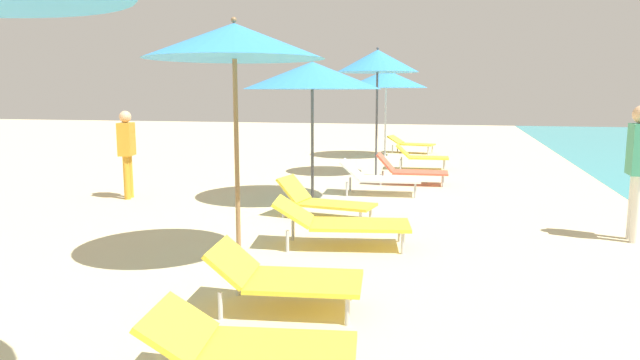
{
  "coord_description": "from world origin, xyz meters",
  "views": [
    {
      "loc": [
        1.31,
        5.34,
        1.83
      ],
      "look_at": [
        -0.25,
        11.53,
        0.86
      ],
      "focal_mm": 32.09,
      "sensor_mm": 36.0,
      "label": 1
    }
  ],
  "objects_px": {
    "umbrella_fourth": "(234,41)",
    "lounger_fourth_shoreside": "(340,221)",
    "lounger_farthest_shoreside": "(411,143)",
    "person_walking_mid": "(639,159)",
    "person_walking_near": "(127,146)",
    "lounger_sixth_shoreside": "(421,156)",
    "umbrella_farthest": "(386,79)",
    "lounger_fourth_inland": "(284,276)",
    "umbrella_sixth": "(378,61)",
    "lounger_sixth_inland": "(410,170)",
    "lounger_third_shoreside": "(249,346)",
    "umbrella_fifth": "(312,76)",
    "lounger_fifth_inland": "(324,200)",
    "lounger_fifth_shoreside": "(379,177)"
  },
  "relations": [
    {
      "from": "umbrella_fourth",
      "to": "lounger_fourth_shoreside",
      "type": "xyz_separation_m",
      "value": [
        0.91,
        0.98,
        -2.04
      ]
    },
    {
      "from": "umbrella_fourth",
      "to": "lounger_farthest_shoreside",
      "type": "height_order",
      "value": "umbrella_fourth"
    },
    {
      "from": "lounger_fourth_shoreside",
      "to": "person_walking_mid",
      "type": "bearing_deg",
      "value": 8.23
    },
    {
      "from": "lounger_farthest_shoreside",
      "to": "person_walking_near",
      "type": "bearing_deg",
      "value": -103.27
    },
    {
      "from": "lounger_fourth_shoreside",
      "to": "lounger_sixth_shoreside",
      "type": "xyz_separation_m",
      "value": [
        0.41,
        7.41,
        0.02
      ]
    },
    {
      "from": "lounger_fourth_shoreside",
      "to": "lounger_farthest_shoreside",
      "type": "relative_size",
      "value": 1.14
    },
    {
      "from": "umbrella_farthest",
      "to": "lounger_fourth_inland",
      "type": "bearing_deg",
      "value": -86.32
    },
    {
      "from": "umbrella_sixth",
      "to": "person_walking_mid",
      "type": "distance_m",
      "value": 6.57
    },
    {
      "from": "person_walking_near",
      "to": "umbrella_sixth",
      "type": "bearing_deg",
      "value": 30.38
    },
    {
      "from": "lounger_sixth_inland",
      "to": "person_walking_near",
      "type": "distance_m",
      "value": 5.47
    },
    {
      "from": "lounger_third_shoreside",
      "to": "lounger_fourth_inland",
      "type": "height_order",
      "value": "lounger_fourth_inland"
    },
    {
      "from": "person_walking_near",
      "to": "umbrella_fifth",
      "type": "bearing_deg",
      "value": -6.74
    },
    {
      "from": "lounger_fifth_inland",
      "to": "lounger_sixth_shoreside",
      "type": "distance_m",
      "value": 5.98
    },
    {
      "from": "lounger_fourth_shoreside",
      "to": "lounger_fifth_inland",
      "type": "relative_size",
      "value": 1.15
    },
    {
      "from": "lounger_farthest_shoreside",
      "to": "lounger_sixth_inland",
      "type": "bearing_deg",
      "value": -73.87
    },
    {
      "from": "lounger_third_shoreside",
      "to": "lounger_fourth_inland",
      "type": "relative_size",
      "value": 1.01
    },
    {
      "from": "lounger_fourth_inland",
      "to": "lounger_farthest_shoreside",
      "type": "distance_m",
      "value": 13.4
    },
    {
      "from": "umbrella_sixth",
      "to": "umbrella_farthest",
      "type": "relative_size",
      "value": 1.11
    },
    {
      "from": "lounger_farthest_shoreside",
      "to": "person_walking_mid",
      "type": "height_order",
      "value": "person_walking_mid"
    },
    {
      "from": "umbrella_farthest",
      "to": "person_walking_mid",
      "type": "bearing_deg",
      "value": -64.02
    },
    {
      "from": "lounger_fifth_shoreside",
      "to": "lounger_sixth_inland",
      "type": "distance_m",
      "value": 1.4
    },
    {
      "from": "lounger_fourth_inland",
      "to": "person_walking_mid",
      "type": "bearing_deg",
      "value": 35.18
    },
    {
      "from": "lounger_third_shoreside",
      "to": "lounger_fifth_inland",
      "type": "xyz_separation_m",
      "value": [
        -0.74,
        4.96,
        -0.03
      ]
    },
    {
      "from": "person_walking_mid",
      "to": "lounger_farthest_shoreside",
      "type": "bearing_deg",
      "value": -68.32
    },
    {
      "from": "lounger_sixth_inland",
      "to": "person_walking_near",
      "type": "xyz_separation_m",
      "value": [
        -4.65,
        -2.8,
        0.62
      ]
    },
    {
      "from": "umbrella_fourth",
      "to": "lounger_fourth_inland",
      "type": "relative_size",
      "value": 1.93
    },
    {
      "from": "lounger_fourth_shoreside",
      "to": "lounger_farthest_shoreside",
      "type": "bearing_deg",
      "value": 80.82
    },
    {
      "from": "umbrella_farthest",
      "to": "person_walking_mid",
      "type": "distance_m",
      "value": 9.94
    },
    {
      "from": "lounger_fifth_shoreside",
      "to": "lounger_sixth_inland",
      "type": "relative_size",
      "value": 1.03
    },
    {
      "from": "lounger_sixth_inland",
      "to": "lounger_farthest_shoreside",
      "type": "relative_size",
      "value": 0.98
    },
    {
      "from": "lounger_sixth_shoreside",
      "to": "lounger_sixth_inland",
      "type": "distance_m",
      "value": 2.37
    },
    {
      "from": "lounger_fourth_shoreside",
      "to": "lounger_fifth_inland",
      "type": "height_order",
      "value": "lounger_fifth_inland"
    },
    {
      "from": "lounger_third_shoreside",
      "to": "umbrella_farthest",
      "type": "height_order",
      "value": "umbrella_farthest"
    },
    {
      "from": "lounger_fourth_shoreside",
      "to": "person_walking_mid",
      "type": "relative_size",
      "value": 1.01
    },
    {
      "from": "umbrella_fourth",
      "to": "lounger_sixth_shoreside",
      "type": "bearing_deg",
      "value": 81.07
    },
    {
      "from": "lounger_sixth_shoreside",
      "to": "umbrella_farthest",
      "type": "height_order",
      "value": "umbrella_farthest"
    },
    {
      "from": "lounger_fifth_inland",
      "to": "lounger_farthest_shoreside",
      "type": "distance_m",
      "value": 9.79
    },
    {
      "from": "lounger_fourth_inland",
      "to": "lounger_sixth_shoreside",
      "type": "xyz_separation_m",
      "value": [
        0.45,
        9.51,
        0.04
      ]
    },
    {
      "from": "lounger_fourth_shoreside",
      "to": "umbrella_sixth",
      "type": "xyz_separation_m",
      "value": [
        -0.5,
        6.16,
        2.22
      ]
    },
    {
      "from": "lounger_sixth_inland",
      "to": "umbrella_farthest",
      "type": "relative_size",
      "value": 0.57
    },
    {
      "from": "lounger_sixth_shoreside",
      "to": "umbrella_farthest",
      "type": "bearing_deg",
      "value": 111.76
    },
    {
      "from": "umbrella_fifth",
      "to": "lounger_farthest_shoreside",
      "type": "distance_m",
      "value": 8.79
    },
    {
      "from": "lounger_fourth_inland",
      "to": "person_walking_near",
      "type": "xyz_separation_m",
      "value": [
        -4.25,
        4.34,
        0.63
      ]
    },
    {
      "from": "person_walking_mid",
      "to": "person_walking_near",
      "type": "bearing_deg",
      "value": -6.17
    },
    {
      "from": "lounger_third_shoreside",
      "to": "lounger_fifth_shoreside",
      "type": "height_order",
      "value": "lounger_fifth_shoreside"
    },
    {
      "from": "lounger_fifth_shoreside",
      "to": "person_walking_near",
      "type": "relative_size",
      "value": 0.98
    },
    {
      "from": "umbrella_fifth",
      "to": "lounger_fifth_inland",
      "type": "relative_size",
      "value": 1.63
    },
    {
      "from": "umbrella_fourth",
      "to": "umbrella_sixth",
      "type": "height_order",
      "value": "umbrella_sixth"
    },
    {
      "from": "lounger_third_shoreside",
      "to": "lounger_sixth_inland",
      "type": "bearing_deg",
      "value": 79.94
    },
    {
      "from": "umbrella_fifth",
      "to": "umbrella_sixth",
      "type": "distance_m",
      "value": 3.49
    }
  ]
}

